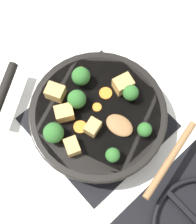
% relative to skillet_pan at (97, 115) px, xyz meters
% --- Properties ---
extents(ground_plane, '(2.40, 2.40, 0.00)m').
position_rel_skillet_pan_xyz_m(ground_plane, '(-0.00, 0.00, -0.06)').
color(ground_plane, white).
extents(front_burner_grate, '(0.31, 0.31, 0.03)m').
position_rel_skillet_pan_xyz_m(front_burner_grate, '(-0.00, 0.00, -0.04)').
color(front_burner_grate, black).
rests_on(front_burner_grate, ground_plane).
extents(skillet_pan, '(0.38, 0.43, 0.05)m').
position_rel_skillet_pan_xyz_m(skillet_pan, '(0.00, 0.00, 0.00)').
color(skillet_pan, black).
rests_on(skillet_pan, front_burner_grate).
extents(wooden_spoon, '(0.21, 0.20, 0.02)m').
position_rel_skillet_pan_xyz_m(wooden_spoon, '(-0.03, 0.14, 0.03)').
color(wooden_spoon, olive).
rests_on(wooden_spoon, skillet_pan).
extents(tofu_cube_center_large, '(0.04, 0.04, 0.03)m').
position_rel_skillet_pan_xyz_m(tofu_cube_center_large, '(0.04, 0.03, 0.04)').
color(tofu_cube_center_large, tan).
rests_on(tofu_cube_center_large, skillet_pan).
extents(tofu_cube_near_handle, '(0.05, 0.05, 0.03)m').
position_rel_skillet_pan_xyz_m(tofu_cube_near_handle, '(0.06, -0.04, 0.04)').
color(tofu_cube_near_handle, tan).
rests_on(tofu_cube_near_handle, skillet_pan).
extents(tofu_cube_east_chunk, '(0.05, 0.04, 0.04)m').
position_rel_skillet_pan_xyz_m(tofu_cube_east_chunk, '(-0.09, -0.01, 0.04)').
color(tofu_cube_east_chunk, tan).
rests_on(tofu_cube_east_chunk, skillet_pan).
extents(tofu_cube_west_chunk, '(0.05, 0.05, 0.03)m').
position_rel_skillet_pan_xyz_m(tofu_cube_west_chunk, '(0.04, -0.10, 0.04)').
color(tofu_cube_west_chunk, tan).
rests_on(tofu_cube_west_chunk, skillet_pan).
extents(tofu_cube_back_piece, '(0.04, 0.05, 0.03)m').
position_rel_skillet_pan_xyz_m(tofu_cube_back_piece, '(0.10, 0.03, 0.04)').
color(tofu_cube_back_piece, tan).
rests_on(tofu_cube_back_piece, skillet_pan).
extents(broccoli_floret_near_spoon, '(0.03, 0.03, 0.04)m').
position_rel_skillet_pan_xyz_m(broccoli_floret_near_spoon, '(0.05, 0.11, 0.05)').
color(broccoli_floret_near_spoon, '#709956').
rests_on(broccoli_floret_near_spoon, skillet_pan).
extents(broccoli_floret_center_top, '(0.04, 0.04, 0.05)m').
position_rel_skillet_pan_xyz_m(broccoli_floret_center_top, '(0.02, -0.05, 0.05)').
color(broccoli_floret_center_top, '#709956').
rests_on(broccoli_floret_center_top, skillet_pan).
extents(broccoli_floret_east_rim, '(0.03, 0.03, 0.04)m').
position_rel_skillet_pan_xyz_m(broccoli_floret_east_rim, '(-0.04, 0.11, 0.05)').
color(broccoli_floret_east_rim, '#709956').
rests_on(broccoli_floret_east_rim, skillet_pan).
extents(broccoli_floret_west_rim, '(0.05, 0.05, 0.05)m').
position_rel_skillet_pan_xyz_m(broccoli_floret_west_rim, '(0.11, -0.02, 0.05)').
color(broccoli_floret_west_rim, '#709956').
rests_on(broccoli_floret_west_rim, skillet_pan).
extents(broccoli_floret_north_edge, '(0.05, 0.05, 0.05)m').
position_rel_skillet_pan_xyz_m(broccoli_floret_north_edge, '(-0.03, -0.09, 0.05)').
color(broccoli_floret_north_edge, '#709956').
rests_on(broccoli_floret_north_edge, skillet_pan).
extents(broccoli_floret_south_cluster, '(0.04, 0.04, 0.05)m').
position_rel_skillet_pan_xyz_m(broccoli_floret_south_cluster, '(-0.08, 0.03, 0.05)').
color(broccoli_floret_south_cluster, '#709956').
rests_on(broccoli_floret_south_cluster, skillet_pan).
extents(carrot_slice_orange_thin, '(0.03, 0.03, 0.01)m').
position_rel_skillet_pan_xyz_m(carrot_slice_orange_thin, '(0.06, 0.00, 0.03)').
color(carrot_slice_orange_thin, orange).
rests_on(carrot_slice_orange_thin, skillet_pan).
extents(carrot_slice_near_center, '(0.02, 0.02, 0.01)m').
position_rel_skillet_pan_xyz_m(carrot_slice_near_center, '(-0.01, -0.01, 0.03)').
color(carrot_slice_near_center, orange).
rests_on(carrot_slice_near_center, skillet_pan).
extents(carrot_slice_edge_slice, '(0.03, 0.03, 0.01)m').
position_rel_skillet_pan_xyz_m(carrot_slice_edge_slice, '(-0.04, -0.11, 0.03)').
color(carrot_slice_edge_slice, orange).
rests_on(carrot_slice_edge_slice, skillet_pan).
extents(carrot_slice_under_broccoli, '(0.03, 0.03, 0.01)m').
position_rel_skillet_pan_xyz_m(carrot_slice_under_broccoli, '(-0.05, -0.02, 0.03)').
color(carrot_slice_under_broccoli, orange).
rests_on(carrot_slice_under_broccoli, skillet_pan).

